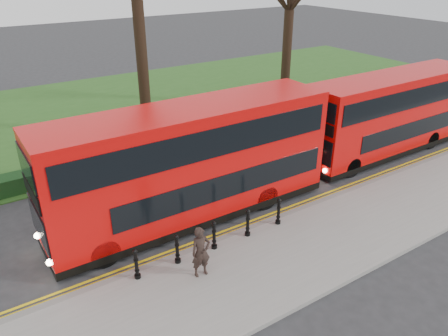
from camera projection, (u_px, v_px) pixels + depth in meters
ground at (210, 227)px, 16.25m from camera, size 120.00×120.00×0.00m
pavement at (259, 269)px, 13.96m from camera, size 60.00×4.00×0.15m
kerb at (225, 239)px, 15.47m from camera, size 60.00×0.25×0.16m
grass_verge at (86, 116)px, 27.53m from camera, size 60.00×18.00×0.06m
hedge at (137, 155)px, 21.20m from camera, size 60.00×0.90×0.80m
yellow_line_outer at (220, 236)px, 15.72m from camera, size 60.00×0.10×0.01m
yellow_line_inner at (217, 234)px, 15.87m from camera, size 60.00×0.10×0.01m
bollard_row at (214, 236)px, 14.63m from camera, size 5.73×0.15×1.00m
bus_lead at (191, 164)px, 16.02m from camera, size 11.00×2.53×4.38m
bus_rear at (390, 115)px, 21.64m from camera, size 10.05×2.31×4.00m
pedestrian at (201, 252)px, 13.26m from camera, size 0.65×0.46×1.69m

